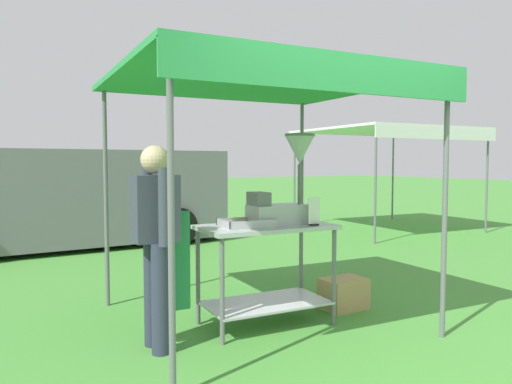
# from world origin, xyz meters

# --- Properties ---
(ground_plane) EXTENTS (70.00, 70.00, 0.00)m
(ground_plane) POSITION_xyz_m (0.00, 6.00, 0.00)
(ground_plane) COLOR #478E38
(stall_canopy) EXTENTS (2.56, 2.43, 2.25)m
(stall_canopy) POSITION_xyz_m (-0.22, 1.18, 2.16)
(stall_canopy) COLOR slate
(stall_canopy) RESTS_ON ground
(donut_cart) EXTENTS (1.20, 0.66, 0.91)m
(donut_cart) POSITION_xyz_m (-0.22, 1.08, 0.64)
(donut_cart) COLOR #B7B7BC
(donut_cart) RESTS_ON ground
(donut_tray) EXTENTS (0.46, 0.30, 0.07)m
(donut_tray) POSITION_xyz_m (-0.43, 1.04, 0.93)
(donut_tray) COLOR #B7B7BC
(donut_tray) RESTS_ON donut_cart
(donut_fryer) EXTENTS (0.64, 0.28, 0.83)m
(donut_fryer) POSITION_xyz_m (-0.01, 1.08, 1.25)
(donut_fryer) COLOR #B7B7BC
(donut_fryer) RESTS_ON donut_cart
(menu_sign) EXTENTS (0.13, 0.05, 0.25)m
(menu_sign) POSITION_xyz_m (0.15, 0.86, 1.02)
(menu_sign) COLOR black
(menu_sign) RESTS_ON donut_cart
(vendor) EXTENTS (0.45, 0.53, 1.61)m
(vendor) POSITION_xyz_m (-1.27, 0.94, 0.90)
(vendor) COLOR #2D3347
(vendor) RESTS_ON ground
(supply_crate) EXTENTS (0.47, 0.35, 0.31)m
(supply_crate) POSITION_xyz_m (0.70, 1.14, 0.15)
(supply_crate) COLOR tan
(supply_crate) RESTS_ON ground
(van_grey) EXTENTS (5.47, 2.44, 1.69)m
(van_grey) POSITION_xyz_m (-1.36, 6.32, 0.88)
(van_grey) COLOR slate
(van_grey) RESTS_ON ground
(neighbour_tent) EXTENTS (3.20, 3.00, 2.20)m
(neighbour_tent) POSITION_xyz_m (5.15, 5.43, 2.14)
(neighbour_tent) COLOR slate
(neighbour_tent) RESTS_ON ground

